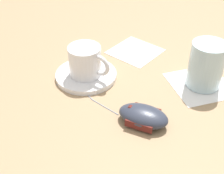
# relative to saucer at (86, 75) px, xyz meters

# --- Properties ---
(ground_plane) EXTENTS (3.00, 3.00, 0.00)m
(ground_plane) POSITION_rel_saucer_xyz_m (0.07, -0.12, -0.01)
(ground_plane) COLOR #9E7F5B
(saucer) EXTENTS (0.15, 0.15, 0.01)m
(saucer) POSITION_rel_saucer_xyz_m (0.00, 0.00, 0.00)
(saucer) COLOR white
(saucer) RESTS_ON ground
(coffee_cup) EXTENTS (0.08, 0.11, 0.07)m
(coffee_cup) POSITION_rel_saucer_xyz_m (-0.00, -0.00, 0.04)
(coffee_cup) COLOR white
(coffee_cup) RESTS_ON saucer
(computer_mouse) EXTENTS (0.09, 0.12, 0.04)m
(computer_mouse) POSITION_rel_saucer_xyz_m (-0.02, -0.20, 0.01)
(computer_mouse) COLOR #2D3342
(computer_mouse) RESTS_ON ground
(mouse_cable) EXTENTS (0.03, 0.18, 0.00)m
(mouse_cable) POSITION_rel_saucer_xyz_m (-0.05, -0.06, -0.00)
(mouse_cable) COLOR gray
(mouse_cable) RESTS_ON ground
(napkin_under_glass) EXTENTS (0.18, 0.18, 0.00)m
(napkin_under_glass) POSITION_rel_saucer_xyz_m (0.17, -0.21, -0.00)
(napkin_under_glass) COLOR white
(napkin_under_glass) RESTS_ON ground
(drinking_glass) EXTENTS (0.08, 0.08, 0.11)m
(drinking_glass) POSITION_rel_saucer_xyz_m (0.17, -0.22, 0.05)
(drinking_glass) COLOR silver
(drinking_glass) RESTS_ON napkin_under_glass
(napkin_spare) EXTENTS (0.13, 0.13, 0.00)m
(napkin_spare) POSITION_rel_saucer_xyz_m (0.18, -0.00, -0.00)
(napkin_spare) COLOR silver
(napkin_spare) RESTS_ON ground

